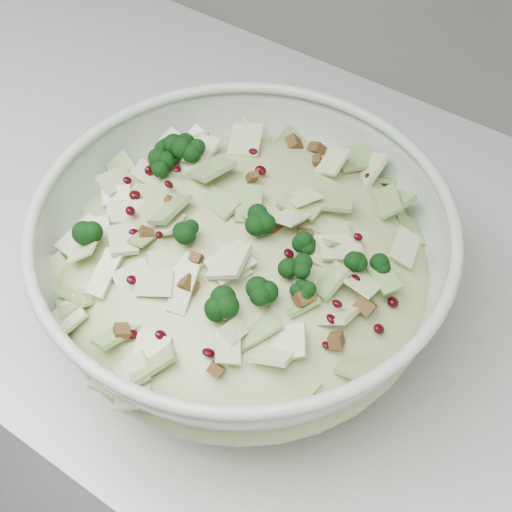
{
  "coord_description": "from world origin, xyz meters",
  "views": [
    {
      "loc": [
        0.75,
        1.31,
        1.44
      ],
      "look_at": [
        0.54,
        1.6,
        1.0
      ],
      "focal_mm": 50.0,
      "sensor_mm": 36.0,
      "label": 1
    }
  ],
  "objects": [
    {
      "name": "counter",
      "position": [
        0.0,
        1.7,
        0.45
      ],
      "size": [
        3.6,
        0.6,
        0.9
      ],
      "primitive_type": "cube",
      "color": "silver",
      "rests_on": "floor"
    },
    {
      "name": "salad",
      "position": [
        0.53,
        1.6,
        0.99
      ],
      "size": [
        0.44,
        0.44,
        0.14
      ],
      "rotation": [
        0.0,
        0.0,
        -0.64
      ],
      "color": "#B4C284",
      "rests_on": "mixing_bowl"
    },
    {
      "name": "mixing_bowl",
      "position": [
        0.53,
        1.6,
        0.97
      ],
      "size": [
        0.44,
        0.44,
        0.14
      ],
      "rotation": [
        0.0,
        0.0,
        -0.41
      ],
      "color": "#B5C7B5",
      "rests_on": "counter"
    }
  ]
}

